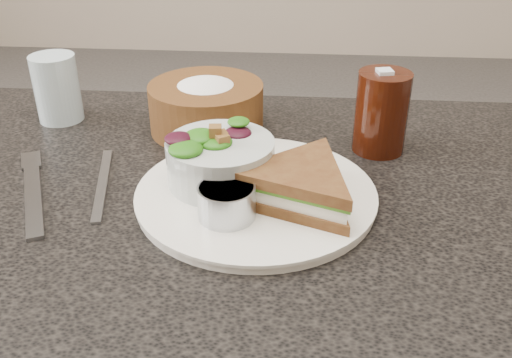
{
  "coord_description": "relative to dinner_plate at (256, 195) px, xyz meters",
  "views": [
    {
      "loc": [
        0.11,
        -0.62,
        1.13
      ],
      "look_at": [
        0.06,
        -0.01,
        0.78
      ],
      "focal_mm": 40.0,
      "sensor_mm": 36.0,
      "label": 1
    }
  ],
  "objects": [
    {
      "name": "dinner_plate",
      "position": [
        0.0,
        0.0,
        0.0
      ],
      "size": [
        0.3,
        0.3,
        0.01
      ],
      "primitive_type": "cylinder",
      "color": "silver",
      "rests_on": "dining_table"
    },
    {
      "name": "sandwich",
      "position": [
        0.05,
        -0.02,
        0.03
      ],
      "size": [
        0.23,
        0.23,
        0.05
      ],
      "primitive_type": null,
      "rotation": [
        0.0,
        0.0,
        -0.36
      ],
      "color": "brown",
      "rests_on": "dinner_plate"
    },
    {
      "name": "salad_bowl",
      "position": [
        -0.05,
        0.02,
        0.05
      ],
      "size": [
        0.14,
        0.14,
        0.08
      ],
      "primitive_type": null,
      "rotation": [
        0.0,
        0.0,
        -0.04
      ],
      "color": "#B6BEBA",
      "rests_on": "dinner_plate"
    },
    {
      "name": "dressing_ramekin",
      "position": [
        -0.03,
        -0.06,
        0.03
      ],
      "size": [
        0.09,
        0.09,
        0.04
      ],
      "primitive_type": "cylinder",
      "rotation": [
        0.0,
        0.0,
        0.41
      ],
      "color": "#ABB0B8",
      "rests_on": "dinner_plate"
    },
    {
      "name": "orange_wedge",
      "position": [
        -0.01,
        0.07,
        0.02
      ],
      "size": [
        0.09,
        0.09,
        0.03
      ],
      "primitive_type": "cone",
      "rotation": [
        0.0,
        0.0,
        0.59
      ],
      "color": "orange",
      "rests_on": "dinner_plate"
    },
    {
      "name": "fork",
      "position": [
        -0.28,
        -0.02,
        -0.0
      ],
      "size": [
        0.1,
        0.19,
        0.01
      ],
      "primitive_type": "cube",
      "rotation": [
        0.0,
        0.0,
        0.43
      ],
      "color": "gray",
      "rests_on": "dining_table"
    },
    {
      "name": "knife",
      "position": [
        -0.21,
        0.02,
        -0.0
      ],
      "size": [
        0.05,
        0.19,
        0.0
      ],
      "primitive_type": "cube",
      "rotation": [
        0.0,
        0.0,
        0.23
      ],
      "color": "#9A9EA5",
      "rests_on": "dining_table"
    },
    {
      "name": "bread_basket",
      "position": [
        -0.09,
        0.21,
        0.04
      ],
      "size": [
        0.22,
        0.22,
        0.1
      ],
      "primitive_type": null,
      "rotation": [
        0.0,
        0.0,
        0.28
      ],
      "color": "brown",
      "rests_on": "dining_table"
    },
    {
      "name": "cola_glass",
      "position": [
        0.17,
        0.15,
        0.06
      ],
      "size": [
        0.08,
        0.08,
        0.13
      ],
      "primitive_type": null,
      "rotation": [
        0.0,
        0.0,
        -0.01
      ],
      "color": "black",
      "rests_on": "dining_table"
    },
    {
      "name": "water_glass",
      "position": [
        -0.34,
        0.22,
        0.05
      ],
      "size": [
        0.08,
        0.08,
        0.11
      ],
      "primitive_type": "cylinder",
      "rotation": [
        0.0,
        0.0,
        0.16
      ],
      "color": "silver",
      "rests_on": "dining_table"
    }
  ]
}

